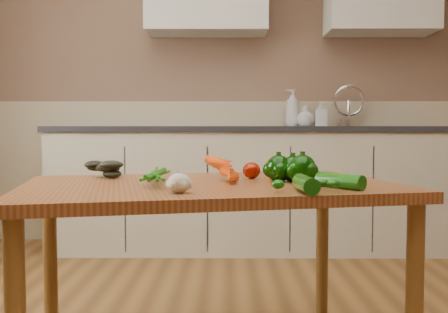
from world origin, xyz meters
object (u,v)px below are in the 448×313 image
Objects in this scene: leafy_greens at (106,166)px; table at (209,204)px; soap_bottle_b at (321,114)px; pepper_c at (302,169)px; carrot_bunch at (202,173)px; pepper_a at (279,168)px; zucchini_b at (306,184)px; soap_bottle_a at (293,108)px; pepper_b at (293,169)px; tomato_a at (251,171)px; tomato_c at (302,168)px; zucchini_a at (340,181)px; tomato_b at (275,166)px; garlic_bulb at (179,183)px; soap_bottle_c at (305,116)px.

table is at bearing -22.95° from leafy_greens.
soap_bottle_b is at bearing 57.39° from leafy_greens.
soap_bottle_b is 2.06m from pepper_c.
carrot_bunch is 2.53× the size of pepper_a.
soap_bottle_a is at bearing 83.59° from zucchini_b.
pepper_b is at bearing 167.59° from soap_bottle_b.
tomato_a is at bearing 139.19° from pepper_c.
soap_bottle_b reaches higher than tomato_c.
soap_bottle_b is at bearing 71.89° from tomato_a.
table is 0.28m from pepper_a.
carrot_bunch is at bearing -11.95° from soap_bottle_a.
soap_bottle_a reaches higher than zucchini_a.
tomato_a is (-0.17, 0.15, -0.02)m from pepper_c.
carrot_bunch reaches higher than table.
tomato_c is (0.77, 0.03, -0.01)m from leafy_greens.
tomato_b is (0.29, 0.26, 0.00)m from carrot_bunch.
garlic_bulb is 0.72× the size of pepper_c.
zucchini_b is (-0.03, -0.27, -0.02)m from pepper_c.
carrot_bunch is 0.42m from tomato_c.
soap_bottle_c reaches higher than pepper_a.
zucchini_a is (0.83, -0.35, -0.02)m from leafy_greens.
pepper_c is 1.43× the size of tomato_a.
carrot_bunch is at bearing -155.96° from tomato_c.
pepper_b reaches higher than zucchini_b.
carrot_bunch is 0.22m from tomato_a.
pepper_a is (-0.31, -1.99, -0.31)m from soap_bottle_a.
tomato_c is at bearing 17.12° from table.
pepper_a is (0.33, 0.34, 0.02)m from garlic_bulb.
leafy_greens is 1.87× the size of pepper_c.
pepper_a is (0.28, 0.01, 0.02)m from carrot_bunch.
soap_bottle_b is (0.20, -0.04, -0.05)m from soap_bottle_a.
pepper_b is at bearing -110.48° from tomato_c.
tomato_b is 0.57m from zucchini_b.
soap_bottle_b is 2.14m from carrot_bunch.
carrot_bunch is 0.33m from garlic_bulb.
zucchini_a is at bearing -51.90° from pepper_a.
tomato_a is (0.16, 0.15, 0.11)m from table.
zucchini_a is at bearing -61.76° from pepper_c.
pepper_b is at bearing -9.64° from carrot_bunch.
pepper_a reaches higher than tomato_b.
tomato_b is at bearing 103.60° from pepper_c.
zucchini_b is at bearing 169.33° from soap_bottle_b.
zucchini_b is at bearing -86.02° from tomato_b.
tomato_b reaches higher than carrot_bunch.
tomato_a is at bearing 132.27° from pepper_a.
carrot_bunch is 0.50m from zucchini_a.
tomato_c is (-0.40, -1.80, -0.27)m from soap_bottle_b.
garlic_bulb is at bearing -10.97° from soap_bottle_a.
pepper_a is 1.03× the size of pepper_b.
soap_bottle_c is at bearing 59.96° from leafy_greens.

